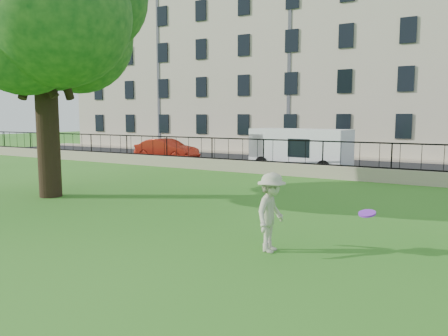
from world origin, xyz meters
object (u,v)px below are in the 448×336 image
Objects in this scene: tree at (41,8)px; frisbee at (367,213)px; white_van at (300,150)px; man at (271,212)px; red_sedan at (167,150)px.

frisbee is (11.71, -3.17, -5.21)m from tree.
white_van reaches higher than frisbee.
red_sedan is at bearing 41.51° from man.
tree reaches higher than frisbee.
tree reaches higher than white_van.
man reaches higher than frisbee.
man is (9.51, -1.94, -5.68)m from tree.
man is at bearing -66.53° from white_van.
frisbee is 21.80m from red_sedan.
tree is at bearing 164.87° from frisbee.
man is 0.32× the size of white_van.
tree is 13.87m from red_sedan.
frisbee is at bearing -15.13° from tree.
red_sedan is (-13.50, 13.88, -0.14)m from man.
tree is 13.91m from white_van.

